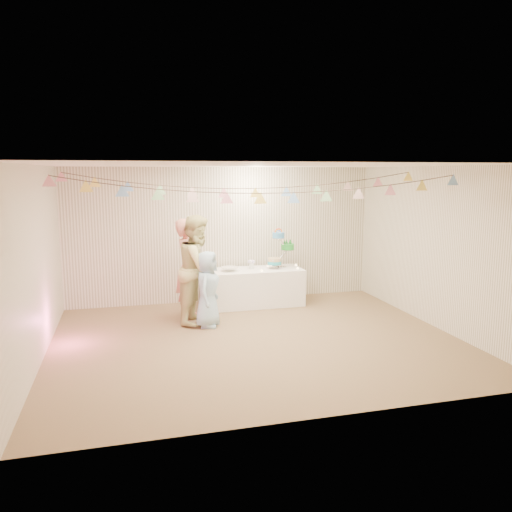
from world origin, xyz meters
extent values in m
plane|color=brown|center=(0.00, 0.00, 0.00)|extent=(6.00, 6.00, 0.00)
plane|color=white|center=(0.00, 0.00, 2.60)|extent=(6.00, 6.00, 0.00)
plane|color=white|center=(0.00, 2.50, 1.30)|extent=(6.00, 6.00, 0.00)
plane|color=white|center=(0.00, -2.50, 1.30)|extent=(6.00, 6.00, 0.00)
plane|color=white|center=(-3.00, 0.00, 1.30)|extent=(5.00, 5.00, 0.00)
plane|color=white|center=(3.00, 0.00, 1.30)|extent=(5.00, 5.00, 0.00)
cube|color=white|center=(0.46, 1.98, 0.35)|extent=(1.84, 0.74, 0.69)
cylinder|color=white|center=(-0.01, 1.93, 0.76)|extent=(0.32, 0.32, 0.02)
imported|color=#E28E76|center=(-0.83, 1.50, 0.86)|extent=(0.55, 0.71, 1.73)
imported|color=#D2C981|center=(-0.70, 1.17, 0.91)|extent=(1.00, 1.09, 1.81)
imported|color=#A0C7E2|center=(-0.60, 0.88, 0.63)|extent=(0.61, 0.72, 1.25)
cylinder|color=#FFD88C|center=(-0.34, 1.83, 0.71)|extent=(0.04, 0.04, 0.03)
cylinder|color=#FFD88C|center=(0.11, 2.16, 0.71)|extent=(0.04, 0.04, 0.03)
cylinder|color=#FFD88C|center=(0.56, 1.76, 0.71)|extent=(0.04, 0.04, 0.03)
cylinder|color=#FFD88C|center=(0.81, 2.20, 0.71)|extent=(0.04, 0.04, 0.03)
cylinder|color=#FFD88C|center=(1.28, 1.80, 0.71)|extent=(0.04, 0.04, 0.03)
cylinder|color=#FFD88C|center=(1.36, 2.13, 0.71)|extent=(0.04, 0.04, 0.03)
camera|label=1|loc=(-1.85, -6.96, 2.51)|focal=35.00mm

